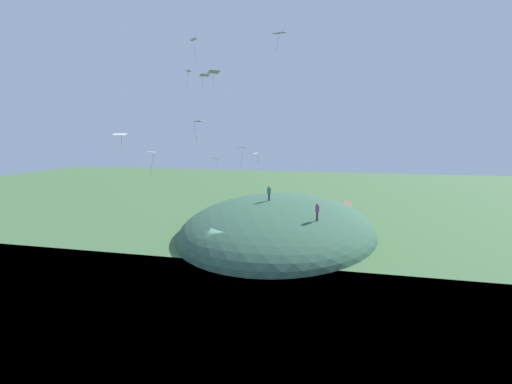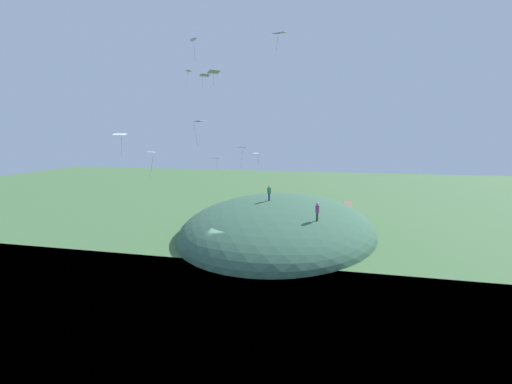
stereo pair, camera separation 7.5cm
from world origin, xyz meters
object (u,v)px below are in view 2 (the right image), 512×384
kite_4 (216,159)px  kite_9 (244,148)px  person_near_shore (269,191)px  kite_7 (214,72)px  kite_0 (151,154)px  kite_10 (256,154)px  kite_3 (188,73)px  kite_1 (120,136)px  kite_6 (205,76)px  person_watching_kites (317,209)px  kite_5 (280,34)px  kite_8 (199,123)px  kite_2 (193,41)px

kite_4 → kite_9: kite_9 is taller
person_near_shore → kite_7: bearing=168.8°
kite_9 → kite_0: bearing=139.7°
kite_10 → kite_3: bearing=71.0°
kite_0 → kite_1: kite_1 is taller
kite_6 → kite_7: 2.16m
kite_6 → kite_10: bearing=-75.4°
person_near_shore → kite_7: 14.88m
person_watching_kites → kite_7: size_ratio=1.38×
kite_0 → kite_5: size_ratio=1.91×
kite_1 → kite_5: 13.17m
kite_3 → kite_7: kite_3 is taller
kite_1 → kite_8: bearing=-32.2°
kite_2 → kite_9: (7.83, -1.86, -8.51)m
kite_5 → kite_8: bearing=51.7°
kite_6 → kite_9: size_ratio=0.62×
person_near_shore → kite_5: 21.32m
kite_0 → kite_5: 15.01m
kite_0 → kite_10: (6.15, -7.75, -0.22)m
kite_6 → kite_9: bearing=-52.5°
kite_2 → kite_4: bearing=7.8°
kite_5 → kite_7: kite_5 is taller
person_watching_kites → kite_5: bearing=22.7°
person_near_shore → kite_1: bearing=165.5°
person_near_shore → person_watching_kites: size_ratio=0.96×
kite_1 → kite_4: kite_1 is taller
kite_6 → kite_2: bearing=-167.4°
person_near_shore → kite_6: bearing=155.4°
kite_4 → kite_9: bearing=-95.5°
kite_3 → kite_5: 18.39m
kite_0 → kite_8: bearing=-73.2°
kite_0 → kite_3: 11.94m
kite_2 → kite_7: (3.87, -0.24, -1.71)m
kite_4 → kite_6: kite_6 is taller
kite_10 → kite_2: bearing=152.8°
person_watching_kites → kite_3: kite_3 is taller
kite_3 → kite_7: (-5.53, -4.74, -0.93)m
kite_6 → kite_0: bearing=147.9°
kite_4 → person_watching_kites: bearing=-94.7°
kite_3 → kite_5: (-13.93, -12.00, -0.22)m
kite_4 → kite_5: size_ratio=1.22×
kite_6 → kite_7: (-1.59, -1.46, 0.01)m
person_watching_kites → kite_4: kite_4 is taller
kite_2 → kite_8: (1.71, 0.41, -6.13)m
kite_4 → kite_8: bearing=-173.7°
kite_0 → kite_9: 9.57m
kite_9 → kite_10: kite_9 is taller
kite_4 → kite_0: bearing=157.1°
kite_3 → kite_10: size_ratio=1.93×
person_near_shore → kite_9: 6.93m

